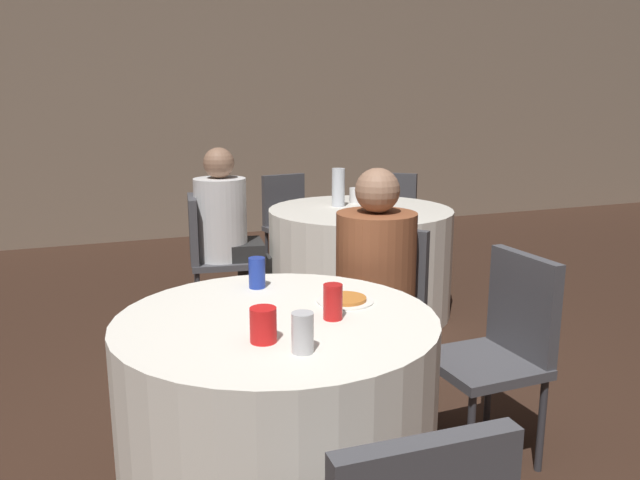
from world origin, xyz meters
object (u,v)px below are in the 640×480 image
object	(u,v)px
soda_can_red	(333,302)
soda_can_silver	(303,333)
person_floral_shirt	(370,292)
chair_far_north	(289,217)
soda_can_blue	(257,273)
table_far	(360,261)
chair_far_northeast	(392,215)
chair_far_west	(208,248)
chair_near_east	(503,338)
chair_near_northeast	(382,301)
person_white_shirt	(231,236)
table_near	(278,416)
bottle_far	(338,187)
pizza_plate_near	(345,300)

from	to	relation	value
soda_can_red	soda_can_silver	size ratio (longest dim) A/B	1.00
person_floral_shirt	chair_far_north	bearing A→B (deg)	-50.37
soda_can_blue	table_far	bearing A→B (deg)	53.07
chair_far_northeast	chair_far_north	size ratio (longest dim) A/B	1.00
person_floral_shirt	table_far	bearing A→B (deg)	-63.94
chair_far_northeast	person_floral_shirt	xyz separation A→B (m)	(-1.23, -2.16, 0.09)
chair_far_west	soda_can_blue	size ratio (longest dim) A/B	7.06
chair_near_east	chair_near_northeast	xyz separation A→B (m)	(-0.24, 0.62, 0.00)
person_white_shirt	table_near	bearing A→B (deg)	-0.41
chair_far_west	chair_far_north	xyz separation A→B (m)	(0.85, 0.88, 0.00)
bottle_far	chair_far_west	bearing A→B (deg)	179.96
chair_near_east	soda_can_silver	world-z (taller)	same
chair_near_northeast	chair_far_west	bearing A→B (deg)	-18.90
table_near	chair_far_northeast	world-z (taller)	chair_far_northeast
bottle_far	table_far	bearing A→B (deg)	-54.89
chair_near_east	soda_can_blue	size ratio (longest dim) A/B	7.06
person_floral_shirt	bottle_far	bearing A→B (deg)	-58.34
chair_near_east	person_white_shirt	bearing A→B (deg)	17.01
chair_far_northeast	chair_near_northeast	bearing A→B (deg)	100.95
soda_can_silver	soda_can_blue	distance (m)	0.68
person_white_shirt	bottle_far	bearing A→B (deg)	99.82
table_far	soda_can_red	world-z (taller)	soda_can_red
soda_can_red	table_near	bearing A→B (deg)	154.72
bottle_far	person_floral_shirt	bearing A→B (deg)	-107.15
chair_near_northeast	person_white_shirt	size ratio (longest dim) A/B	0.73
chair_near_northeast	person_floral_shirt	bearing A→B (deg)	90.00
table_far	soda_can_red	bearing A→B (deg)	-117.04
chair_near_northeast	pizza_plate_near	bearing A→B (deg)	100.89
table_far	soda_can_silver	world-z (taller)	soda_can_silver
chair_near_northeast	soda_can_red	xyz separation A→B (m)	(-0.55, -0.72, 0.28)
chair_near_northeast	chair_far_northeast	size ratio (longest dim) A/B	1.00
pizza_plate_near	bottle_far	world-z (taller)	bottle_far
chair_far_west	pizza_plate_near	bearing A→B (deg)	12.15
chair_near_east	person_white_shirt	xyz separation A→B (m)	(-0.66, 2.00, 0.08)
table_near	chair_far_northeast	size ratio (longest dim) A/B	1.29
person_white_shirt	bottle_far	size ratio (longest dim) A/B	4.40
soda_can_red	bottle_far	bearing A→B (deg)	66.95
soda_can_silver	pizza_plate_near	bearing A→B (deg)	52.00
table_far	soda_can_blue	size ratio (longest dim) A/B	10.35
soda_can_silver	chair_near_northeast	bearing A→B (deg)	52.05
chair_near_east	soda_can_silver	size ratio (longest dim) A/B	7.06
chair_near_east	soda_can_blue	world-z (taller)	same
table_far	chair_far_north	world-z (taller)	chair_far_north
chair_near_east	pizza_plate_near	size ratio (longest dim) A/B	4.08
table_near	chair_near_east	distance (m)	0.98
person_white_shirt	chair_far_north	bearing A→B (deg)	150.57
chair_near_northeast	soda_can_red	distance (m)	0.95
pizza_plate_near	bottle_far	size ratio (longest dim) A/B	0.79
person_floral_shirt	soda_can_red	xyz separation A→B (m)	(-0.44, -0.62, 0.20)
chair_near_east	chair_far_northeast	bearing A→B (deg)	-19.44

